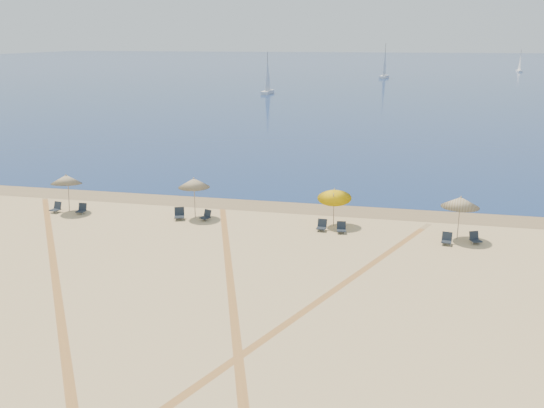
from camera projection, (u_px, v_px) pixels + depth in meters
The scene contains 18 objects.
ocean at pixel (380, 65), 226.24m from camera, with size 500.00×500.00×0.00m, color #0C2151.
wet_sand at pixel (285, 206), 37.53m from camera, with size 500.00×500.00×0.00m, color olive.
umbrella_1 at pixel (66, 179), 35.87m from camera, with size 1.91×1.95×2.46m.
umbrella_2 at pixel (194, 183), 34.67m from camera, with size 1.91×1.91×2.52m.
umbrella_3 at pixel (334, 194), 33.21m from camera, with size 1.98×2.06×2.43m.
umbrella_4 at pixel (460, 202), 30.89m from camera, with size 2.04×2.04×2.45m.
chair_2 at pixel (56, 208), 36.23m from camera, with size 0.65×0.73×0.65m.
chair_3 at pixel (82, 209), 35.98m from camera, with size 0.53×0.62×0.63m.
chair_4 at pixel (179, 214), 34.82m from camera, with size 0.78×0.84×0.71m.
chair_5 at pixel (206, 216), 34.68m from camera, with size 0.71×0.75×0.61m.
chair_6 at pixel (322, 226), 32.81m from camera, with size 0.57×0.65×0.64m.
chair_7 at pixel (341, 228), 32.44m from camera, with size 0.59×0.66×0.62m.
chair_8 at pixel (447, 239), 30.63m from camera, with size 0.60×0.68×0.63m.
chair_9 at pixel (475, 238), 30.78m from camera, with size 0.71×0.75×0.62m.
sailboat_0 at pixel (268, 81), 111.83m from camera, with size 1.61×5.36×7.89m.
sailboat_1 at pixel (385, 68), 154.69m from camera, with size 2.56×6.32×9.15m.
sailboat_2 at pixel (520, 65), 183.19m from camera, with size 1.38×4.70×6.93m.
tire_tracks at pixel (186, 292), 24.88m from camera, with size 50.43×41.21×0.00m.
Camera 1 is at (6.70, -11.37, 10.64)m, focal length 37.90 mm.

